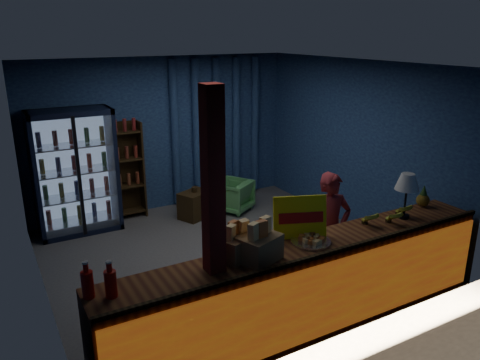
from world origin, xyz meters
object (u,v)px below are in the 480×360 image
object	(u,v)px
shopkeeper	(330,230)
green_chair	(233,196)
pastry_tray	(311,241)
table_lamp	(407,183)

from	to	relation	value
shopkeeper	green_chair	bearing A→B (deg)	99.52
shopkeeper	green_chair	distance (m)	2.75
pastry_tray	table_lamp	distance (m)	1.38
green_chair	pastry_tray	size ratio (longest dim) A/B	1.45
shopkeeper	pastry_tray	distance (m)	0.98
green_chair	shopkeeper	bearing A→B (deg)	55.16
pastry_tray	table_lamp	bearing A→B (deg)	0.16
table_lamp	green_chair	bearing A→B (deg)	97.74
shopkeeper	green_chair	size ratio (longest dim) A/B	2.38
shopkeeper	pastry_tray	xyz separation A→B (m)	(-0.74, -0.58, 0.26)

